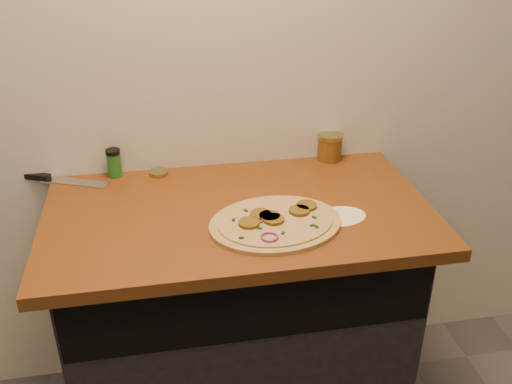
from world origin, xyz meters
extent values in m
cube|color=beige|center=(0.00, 1.75, 1.35)|extent=(4.00, 0.02, 2.70)
cube|color=black|center=(0.00, 1.45, 0.43)|extent=(1.10, 0.60, 0.86)
cube|color=brown|center=(0.00, 1.42, 0.88)|extent=(1.20, 0.70, 0.04)
cylinder|color=tan|center=(0.09, 1.30, 0.91)|extent=(0.44, 0.44, 0.01)
cylinder|color=beige|center=(0.09, 1.30, 0.91)|extent=(0.38, 0.38, 0.01)
cylinder|color=brown|center=(0.20, 1.36, 0.92)|extent=(0.06, 0.06, 0.01)
cylinder|color=brown|center=(0.09, 1.30, 0.92)|extent=(0.06, 0.06, 0.01)
cylinder|color=brown|center=(0.01, 1.29, 0.92)|extent=(0.06, 0.06, 0.01)
cylinder|color=brown|center=(0.17, 1.33, 0.92)|extent=(0.06, 0.06, 0.01)
cylinder|color=brown|center=(0.08, 1.31, 0.92)|extent=(0.06, 0.06, 0.01)
cylinder|color=brown|center=(0.05, 1.33, 0.92)|extent=(0.06, 0.06, 0.01)
torus|color=#732B6E|center=(0.04, 1.31, 0.92)|extent=(0.05, 0.05, 0.01)
torus|color=#732B6E|center=(0.06, 1.21, 0.92)|extent=(0.05, 0.05, 0.01)
cube|color=black|center=(0.10, 1.22, 0.92)|extent=(0.02, 0.02, 0.00)
cube|color=black|center=(0.02, 1.29, 0.92)|extent=(0.02, 0.02, 0.00)
cube|color=black|center=(0.02, 1.37, 0.92)|extent=(0.01, 0.02, 0.00)
cube|color=black|center=(-0.02, 1.22, 0.92)|extent=(0.02, 0.01, 0.00)
cube|color=black|center=(0.09, 1.31, 0.92)|extent=(0.02, 0.02, 0.00)
cube|color=black|center=(0.19, 1.25, 0.92)|extent=(0.02, 0.01, 0.00)
cube|color=black|center=(0.09, 1.31, 0.92)|extent=(0.02, 0.02, 0.00)
cube|color=black|center=(0.02, 1.31, 0.92)|extent=(0.01, 0.02, 0.00)
cube|color=black|center=(-0.03, 1.32, 0.92)|extent=(0.01, 0.02, 0.00)
cube|color=black|center=(0.09, 1.31, 0.92)|extent=(0.02, 0.02, 0.00)
cube|color=black|center=(0.20, 1.24, 0.92)|extent=(0.01, 0.02, 0.00)
cube|color=black|center=(0.21, 1.29, 0.92)|extent=(0.01, 0.02, 0.00)
cube|color=black|center=(0.04, 1.26, 0.92)|extent=(0.02, 0.02, 0.00)
cube|color=#B7BAC1|center=(-0.52, 1.69, 0.90)|extent=(0.24, 0.13, 0.01)
cube|color=black|center=(-0.67, 1.75, 0.91)|extent=(0.13, 0.07, 0.02)
cylinder|color=#989058|center=(-0.24, 1.70, 0.91)|extent=(0.08, 0.08, 0.01)
cylinder|color=maroon|center=(0.39, 1.72, 0.94)|extent=(0.09, 0.09, 0.08)
cylinder|color=#989058|center=(0.39, 1.72, 0.99)|extent=(0.09, 0.09, 0.01)
cylinder|color=#206520|center=(-0.38, 1.72, 0.94)|extent=(0.05, 0.05, 0.08)
cylinder|color=black|center=(-0.38, 1.72, 0.99)|extent=(0.05, 0.05, 0.01)
cylinder|color=white|center=(0.29, 1.31, 0.90)|extent=(0.19, 0.19, 0.00)
camera|label=1|loc=(-0.22, -0.11, 1.78)|focal=40.00mm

